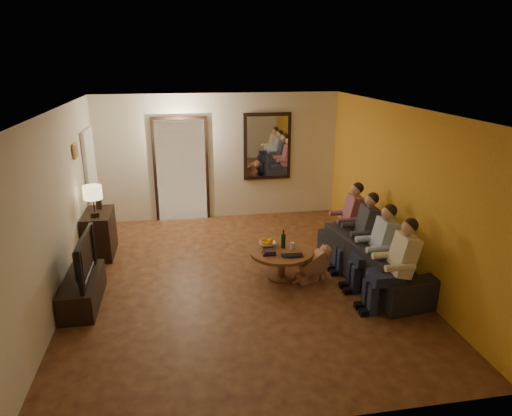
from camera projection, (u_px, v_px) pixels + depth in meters
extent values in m
cube|color=#451E12|center=(240.00, 279.00, 7.07)|extent=(5.00, 6.00, 0.01)
cube|color=white|center=(238.00, 109.00, 6.25)|extent=(5.00, 6.00, 0.01)
cube|color=beige|center=(220.00, 157.00, 9.47)|extent=(5.00, 0.02, 2.60)
cube|color=beige|center=(288.00, 303.00, 3.85)|extent=(5.00, 0.02, 2.60)
cube|color=beige|center=(59.00, 208.00, 6.26)|extent=(0.02, 6.00, 2.60)
cube|color=beige|center=(399.00, 191.00, 7.07)|extent=(0.02, 6.00, 2.60)
cube|color=gold|center=(398.00, 191.00, 7.06)|extent=(0.01, 6.00, 2.60)
cube|color=#FFE0A5|center=(181.00, 171.00, 9.40)|extent=(1.00, 0.06, 2.10)
cube|color=black|center=(181.00, 171.00, 9.39)|extent=(1.12, 0.04, 2.22)
cube|color=silver|center=(194.00, 177.00, 9.49)|extent=(0.45, 0.03, 1.70)
cube|color=black|center=(267.00, 146.00, 9.53)|extent=(1.00, 0.05, 1.40)
cube|color=white|center=(268.00, 147.00, 9.50)|extent=(0.86, 0.02, 1.26)
cube|color=white|center=(92.00, 184.00, 8.50)|extent=(0.06, 0.85, 2.04)
cube|color=#B28C33|center=(75.00, 151.00, 7.30)|extent=(0.03, 0.28, 0.24)
cube|color=brown|center=(76.00, 151.00, 7.31)|extent=(0.01, 0.22, 0.18)
cube|color=black|center=(100.00, 234.00, 7.84)|extent=(0.45, 0.87, 0.77)
cube|color=black|center=(83.00, 291.00, 6.31)|extent=(0.45, 1.19, 0.40)
imported|color=black|center=(78.00, 257.00, 6.15)|extent=(1.06, 0.14, 0.61)
imported|color=black|center=(375.00, 259.00, 7.00)|extent=(2.36, 1.19, 0.66)
cylinder|color=brown|center=(281.00, 264.00, 7.07)|extent=(1.08, 1.08, 0.45)
imported|color=white|center=(267.00, 244.00, 7.16)|extent=(0.26, 0.26, 0.06)
cylinder|color=silver|center=(292.00, 246.00, 7.06)|extent=(0.06, 0.06, 0.10)
imported|color=black|center=(292.00, 257.00, 6.75)|extent=(0.34, 0.24, 0.03)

